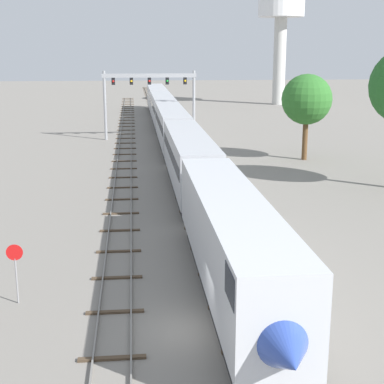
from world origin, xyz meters
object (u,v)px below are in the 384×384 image
(water_tower, at_px, (281,14))
(signal_gantry, at_px, (150,90))
(stop_sign, at_px, (15,265))
(trackside_tree_left, at_px, (307,100))
(passenger_train, at_px, (172,127))

(water_tower, bearing_deg, signal_gantry, -121.85)
(water_tower, height_order, stop_sign, water_tower)
(signal_gantry, relative_size, trackside_tree_left, 1.34)
(signal_gantry, height_order, trackside_tree_left, trackside_tree_left)
(passenger_train, xyz_separation_m, trackside_tree_left, (13.64, -7.94, 3.75))
(signal_gantry, relative_size, water_tower, 0.51)
(passenger_train, height_order, signal_gantry, signal_gantry)
(signal_gantry, distance_m, water_tower, 55.92)
(water_tower, xyz_separation_m, stop_sign, (-36.56, -96.18, -16.66))
(trackside_tree_left, bearing_deg, stop_sign, -125.12)
(stop_sign, height_order, trackside_tree_left, trackside_tree_left)
(water_tower, bearing_deg, passenger_train, -115.93)
(signal_gantry, xyz_separation_m, stop_sign, (-7.75, -49.80, -4.57))
(signal_gantry, bearing_deg, stop_sign, -98.85)
(passenger_train, height_order, water_tower, water_tower)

